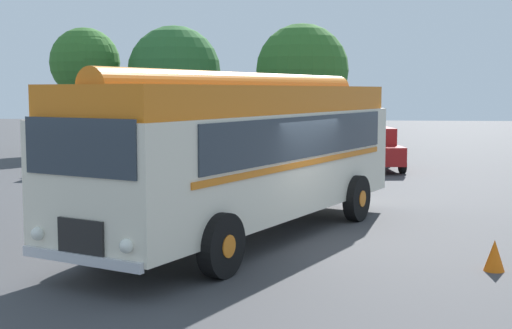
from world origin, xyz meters
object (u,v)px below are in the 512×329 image
(vintage_bus, at_px, (248,149))
(box_van, at_px, (106,133))
(car_mid_left, at_px, (237,147))
(traffic_cone, at_px, (494,255))
(car_near_left, at_px, (161,147))
(car_mid_right, at_px, (297,146))
(car_far_right, at_px, (372,148))

(vintage_bus, relative_size, box_van, 1.75)
(car_mid_left, distance_m, traffic_cone, 17.15)
(car_near_left, relative_size, car_mid_right, 0.99)
(car_far_right, bearing_deg, car_mid_right, 168.55)
(car_near_left, distance_m, car_far_right, 8.44)
(car_near_left, height_order, car_far_right, same)
(car_mid_left, bearing_deg, car_mid_right, 15.51)
(car_far_right, xyz_separation_m, box_van, (-10.98, 0.52, 0.52))
(box_van, height_order, traffic_cone, box_van)
(vintage_bus, height_order, car_near_left, vintage_bus)
(box_van, distance_m, traffic_cone, 20.46)
(car_mid_right, height_order, box_van, box_van)
(car_near_left, distance_m, traffic_cone, 18.32)
(car_mid_left, bearing_deg, vintage_bus, -81.32)
(car_far_right, distance_m, box_van, 11.01)
(car_near_left, xyz_separation_m, box_van, (-2.55, 0.82, 0.52))
(car_mid_left, distance_m, car_far_right, 5.39)
(car_mid_right, distance_m, box_van, 8.00)
(car_far_right, relative_size, box_van, 0.75)
(car_mid_left, relative_size, car_mid_right, 0.99)
(car_mid_left, bearing_deg, traffic_cone, -67.27)
(car_mid_right, bearing_deg, car_mid_left, -164.49)
(vintage_bus, height_order, car_mid_left, vintage_bus)
(vintage_bus, height_order, box_van, vintage_bus)
(box_van, bearing_deg, vintage_bus, -61.34)
(car_near_left, bearing_deg, car_mid_left, 4.69)
(car_far_right, bearing_deg, box_van, 177.31)
(car_near_left, height_order, car_mid_right, same)
(car_near_left, distance_m, car_mid_right, 5.50)
(vintage_bus, bearing_deg, car_near_left, 111.14)
(car_mid_left, bearing_deg, box_van, 174.19)
(vintage_bus, relative_size, car_mid_right, 2.35)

